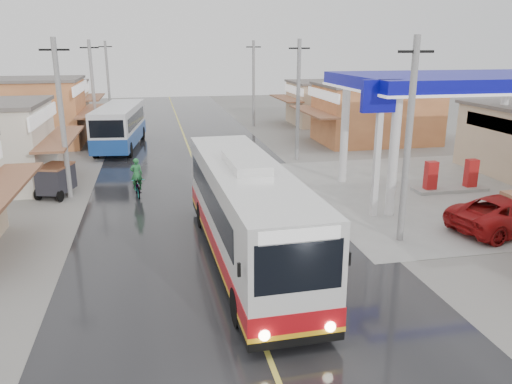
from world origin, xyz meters
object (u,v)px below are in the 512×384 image
at_px(coach_bus, 246,212).
at_px(second_bus, 120,126).
at_px(tricycle_near, 56,179).
at_px(jeepney, 509,214).
at_px(cyclist, 137,183).

height_order(coach_bus, second_bus, coach_bus).
bearing_deg(tricycle_near, coach_bus, -33.04).
bearing_deg(coach_bus, tricycle_near, 128.17).
relative_size(jeepney, tricycle_near, 2.17).
bearing_deg(second_bus, jeepney, -44.83).
bearing_deg(cyclist, coach_bus, -73.28).
distance_m(coach_bus, tricycle_near, 12.85).
height_order(coach_bus, tricycle_near, coach_bus).
height_order(cyclist, tricycle_near, cyclist).
bearing_deg(tricycle_near, cyclist, 6.64).
xyz_separation_m(second_bus, cyclist, (1.50, -13.10, -1.04)).
bearing_deg(cyclist, tricycle_near, 162.01).
bearing_deg(jeepney, coach_bus, 81.26).
distance_m(coach_bus, cyclist, 10.03).
relative_size(coach_bus, second_bus, 1.26).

